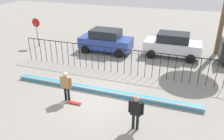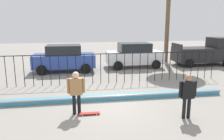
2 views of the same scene
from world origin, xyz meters
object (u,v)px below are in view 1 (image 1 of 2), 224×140
(skateboarder, at_px, (66,84))
(skateboard, at_px, (74,103))
(parked_car_blue, at_px, (106,41))
(camera_operator, at_px, (136,110))
(stop_sign, at_px, (37,28))
(parked_car_white, at_px, (173,45))

(skateboarder, xyz_separation_m, skateboard, (0.47, -0.17, -0.95))
(skateboarder, height_order, parked_car_blue, parked_car_blue)
(skateboarder, distance_m, camera_operator, 4.12)
(skateboard, height_order, parked_car_blue, parked_car_blue)
(parked_car_blue, xyz_separation_m, stop_sign, (-6.23, -0.65, 0.64))
(camera_operator, bearing_deg, parked_car_blue, -58.80)
(parked_car_blue, height_order, stop_sign, stop_sign)
(camera_operator, bearing_deg, skateboard, -11.19)
(skateboarder, bearing_deg, stop_sign, 133.12)
(skateboarder, bearing_deg, camera_operator, -16.04)
(skateboarder, distance_m, skateboard, 1.07)
(skateboarder, relative_size, skateboard, 2.10)
(skateboarder, relative_size, stop_sign, 0.67)
(parked_car_blue, bearing_deg, camera_operator, -64.90)
(parked_car_blue, bearing_deg, skateboarder, -87.47)
(camera_operator, relative_size, parked_car_blue, 0.39)
(camera_operator, xyz_separation_m, parked_car_white, (0.56, 9.56, -0.03))
(skateboard, relative_size, parked_car_blue, 0.19)
(skateboard, relative_size, parked_car_white, 0.19)
(parked_car_blue, xyz_separation_m, parked_car_white, (5.32, 0.70, 0.00))
(parked_car_blue, height_order, parked_car_white, same)
(skateboard, bearing_deg, parked_car_blue, 115.69)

